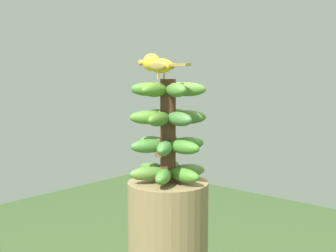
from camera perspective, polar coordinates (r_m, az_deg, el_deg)
The scene contains 2 objects.
banana_bunch at distance 1.36m, azimuth -0.01°, elevation -0.69°, with size 0.24×0.24×0.32m.
perched_bird at distance 1.32m, azimuth -1.38°, elevation 7.83°, with size 0.20×0.06×0.07m.
Camera 1 is at (0.89, -1.02, 1.56)m, focal length 48.04 mm.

